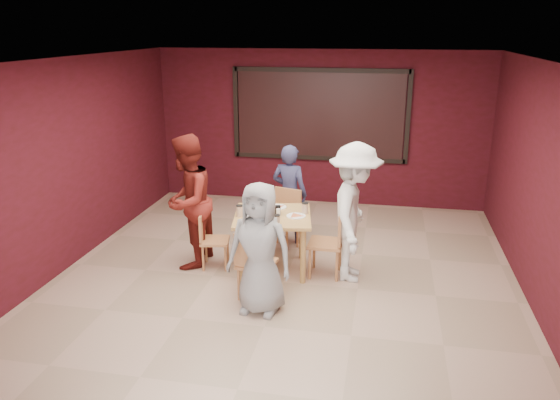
% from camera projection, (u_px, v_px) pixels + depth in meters
% --- Properties ---
extents(floor, '(7.00, 7.00, 0.00)m').
position_uv_depth(floor, '(283.00, 282.00, 7.10)').
color(floor, tan).
rests_on(floor, ground).
extents(window_blinds, '(3.00, 0.02, 1.50)m').
position_uv_depth(window_blinds, '(320.00, 115.00, 9.82)').
color(window_blinds, black).
extents(dining_table, '(1.16, 1.16, 0.94)m').
position_uv_depth(dining_table, '(273.00, 222.00, 7.27)').
color(dining_table, tan).
rests_on(dining_table, floor).
extents(chair_front, '(0.47, 0.47, 0.87)m').
position_uv_depth(chair_front, '(255.00, 261.00, 6.53)').
color(chair_front, '#C5834C').
rests_on(chair_front, floor).
extents(chair_back, '(0.54, 0.54, 0.89)m').
position_uv_depth(chair_back, '(284.00, 216.00, 8.06)').
color(chair_back, '#C5834C').
rests_on(chair_back, floor).
extents(chair_left, '(0.44, 0.44, 0.78)m').
position_uv_depth(chair_left, '(210.00, 237.00, 7.43)').
color(chair_left, '#C5834C').
rests_on(chair_left, floor).
extents(chair_right, '(0.45, 0.45, 0.91)m').
position_uv_depth(chair_right, '(332.00, 239.00, 7.15)').
color(chair_right, '#C5834C').
rests_on(chair_right, floor).
extents(diner_front, '(0.82, 0.59, 1.55)m').
position_uv_depth(diner_front, '(260.00, 249.00, 6.17)').
color(diner_front, gray).
rests_on(diner_front, floor).
extents(diner_back, '(0.62, 0.48, 1.52)m').
position_uv_depth(diner_back, '(289.00, 194.00, 8.23)').
color(diner_back, '#303256').
rests_on(diner_back, floor).
extents(diner_left, '(0.72, 0.91, 1.83)m').
position_uv_depth(diner_left, '(187.00, 202.00, 7.37)').
color(diner_left, maroon).
rests_on(diner_left, floor).
extents(diner_right, '(0.68, 1.17, 1.81)m').
position_uv_depth(diner_right, '(354.00, 213.00, 6.96)').
color(diner_right, white).
rests_on(diner_right, floor).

